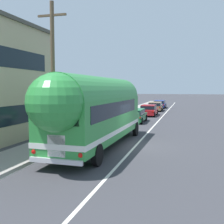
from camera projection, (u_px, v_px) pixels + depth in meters
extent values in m
plane|color=#38383D|center=(136.00, 145.00, 16.57)|extent=(300.00, 300.00, 0.00)
cube|color=silver|center=(157.00, 122.00, 28.08)|extent=(0.14, 80.00, 0.01)
cube|color=silver|center=(121.00, 121.00, 29.13)|extent=(0.12, 80.00, 0.01)
cube|color=gray|center=(104.00, 122.00, 27.54)|extent=(2.52, 90.00, 0.15)
cylinder|color=brown|center=(53.00, 75.00, 16.11)|extent=(0.24, 0.24, 8.50)
cube|color=brown|center=(52.00, 15.00, 15.81)|extent=(1.80, 0.12, 0.12)
cube|color=#2D8C3D|center=(99.00, 118.00, 15.73)|extent=(2.73, 10.25, 2.30)
cylinder|color=#2D8C3D|center=(99.00, 98.00, 15.63)|extent=(2.68, 10.15, 2.45)
sphere|color=#2D8C3D|center=(56.00, 103.00, 10.82)|extent=(2.40, 2.40, 2.40)
cube|color=#2D8C3D|center=(124.00, 119.00, 21.27)|extent=(2.29, 1.35, 0.95)
cube|color=silver|center=(99.00, 129.00, 15.79)|extent=(2.77, 10.30, 0.24)
cube|color=black|center=(97.00, 108.00, 15.39)|extent=(2.72, 8.46, 0.76)
cube|color=black|center=(56.00, 115.00, 10.85)|extent=(2.00, 0.13, 0.84)
cube|color=silver|center=(57.00, 146.00, 10.95)|extent=(0.80, 0.08, 0.90)
cube|color=silver|center=(56.00, 161.00, 10.92)|extent=(2.34, 0.19, 0.20)
sphere|color=red|center=(34.00, 152.00, 11.27)|extent=(0.20, 0.20, 0.20)
sphere|color=red|center=(81.00, 155.00, 10.66)|extent=(0.20, 0.20, 0.20)
cube|color=black|center=(122.00, 102.00, 20.58)|extent=(2.14, 0.15, 0.96)
cube|color=silver|center=(126.00, 120.00, 21.94)|extent=(0.90, 0.12, 0.56)
cylinder|color=black|center=(105.00, 127.00, 20.66)|extent=(0.28, 1.01, 1.00)
cylinder|color=black|center=(135.00, 129.00, 19.98)|extent=(0.28, 1.01, 1.00)
cylinder|color=black|center=(51.00, 151.00, 12.84)|extent=(0.28, 1.01, 1.00)
cylinder|color=black|center=(97.00, 155.00, 12.16)|extent=(0.28, 1.01, 1.00)
cube|color=#196633|center=(136.00, 117.00, 27.97)|extent=(1.81, 4.38, 0.60)
cube|color=#196633|center=(135.00, 112.00, 27.46)|extent=(1.60, 3.13, 0.55)
cube|color=black|center=(135.00, 112.00, 27.47)|extent=(1.66, 3.17, 0.43)
cube|color=red|center=(124.00, 117.00, 26.04)|extent=(0.20, 0.04, 0.14)
cube|color=red|center=(140.00, 118.00, 25.65)|extent=(0.20, 0.04, 0.14)
cylinder|color=black|center=(131.00, 117.00, 29.64)|extent=(0.21, 0.64, 0.64)
cylinder|color=black|center=(146.00, 118.00, 29.20)|extent=(0.21, 0.64, 0.64)
cylinder|color=black|center=(125.00, 120.00, 26.78)|extent=(0.21, 0.64, 0.64)
cylinder|color=black|center=(142.00, 121.00, 26.34)|extent=(0.21, 0.64, 0.64)
cube|color=#A5191E|center=(149.00, 111.00, 34.62)|extent=(1.90, 4.76, 0.60)
cube|color=#A5191E|center=(149.00, 107.00, 34.45)|extent=(1.69, 2.40, 0.55)
cube|color=black|center=(149.00, 107.00, 34.45)|extent=(1.75, 2.45, 0.43)
cube|color=red|center=(139.00, 111.00, 32.52)|extent=(0.20, 0.04, 0.14)
cube|color=red|center=(153.00, 112.00, 32.10)|extent=(0.20, 0.04, 0.14)
cylinder|color=black|center=(144.00, 112.00, 36.48)|extent=(0.20, 0.64, 0.64)
cylinder|color=black|center=(157.00, 112.00, 36.01)|extent=(0.20, 0.64, 0.64)
cylinder|color=black|center=(140.00, 114.00, 33.26)|extent=(0.20, 0.64, 0.64)
cylinder|color=black|center=(154.00, 114.00, 32.79)|extent=(0.20, 0.64, 0.64)
cube|color=olive|center=(156.00, 107.00, 41.89)|extent=(1.97, 4.66, 0.60)
cube|color=olive|center=(155.00, 104.00, 41.38)|extent=(1.75, 3.41, 0.55)
cube|color=black|center=(155.00, 104.00, 41.39)|extent=(1.81, 3.45, 0.43)
cube|color=red|center=(148.00, 107.00, 39.84)|extent=(0.20, 0.04, 0.14)
cube|color=red|center=(160.00, 107.00, 39.42)|extent=(0.20, 0.04, 0.14)
cylinder|color=black|center=(151.00, 108.00, 43.70)|extent=(0.21, 0.64, 0.64)
cylinder|color=black|center=(162.00, 108.00, 43.24)|extent=(0.21, 0.64, 0.64)
cylinder|color=black|center=(148.00, 109.00, 40.58)|extent=(0.21, 0.64, 0.64)
cylinder|color=black|center=(161.00, 110.00, 40.12)|extent=(0.21, 0.64, 0.64)
cube|color=navy|center=(160.00, 105.00, 47.79)|extent=(1.88, 4.43, 0.60)
cube|color=navy|center=(160.00, 102.00, 47.29)|extent=(1.67, 2.98, 0.55)
cube|color=black|center=(160.00, 102.00, 47.29)|extent=(1.73, 3.02, 0.43)
cube|color=red|center=(154.00, 105.00, 45.87)|extent=(0.20, 0.04, 0.14)
cube|color=red|center=(163.00, 105.00, 45.43)|extent=(0.20, 0.04, 0.14)
cylinder|color=black|center=(156.00, 106.00, 49.50)|extent=(0.20, 0.64, 0.64)
cylinder|color=black|center=(166.00, 106.00, 49.01)|extent=(0.20, 0.64, 0.64)
cylinder|color=black|center=(154.00, 107.00, 46.60)|extent=(0.20, 0.64, 0.64)
cylinder|color=black|center=(164.00, 107.00, 46.12)|extent=(0.20, 0.64, 0.64)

